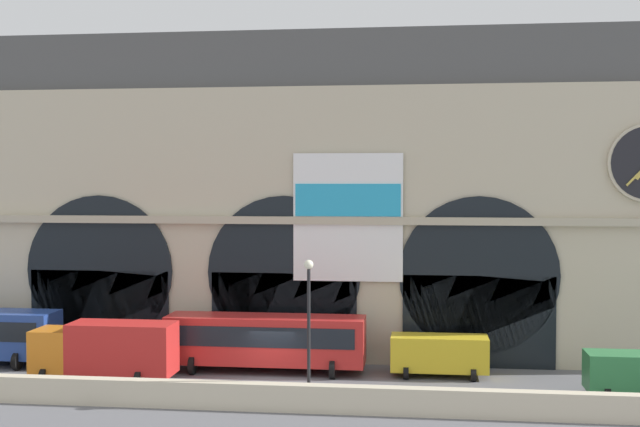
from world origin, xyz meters
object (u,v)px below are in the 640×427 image
bus_center (265,340)px  street_lamp_quayside (309,313)px  box_truck_midwest (106,349)px  van_mideast (439,353)px

bus_center → street_lamp_quayside: bearing=-63.6°
box_truck_midwest → bus_center: bearing=21.5°
box_truck_midwest → street_lamp_quayside: (11.30, -3.63, 2.71)m
bus_center → van_mideast: bus_center is taller
box_truck_midwest → van_mideast: box_truck_midwest is taller
van_mideast → street_lamp_quayside: street_lamp_quayside is taller
box_truck_midwest → street_lamp_quayside: 12.17m
bus_center → van_mideast: size_ratio=2.12×
box_truck_midwest → bus_center: 8.54m
bus_center → van_mideast: 9.55m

